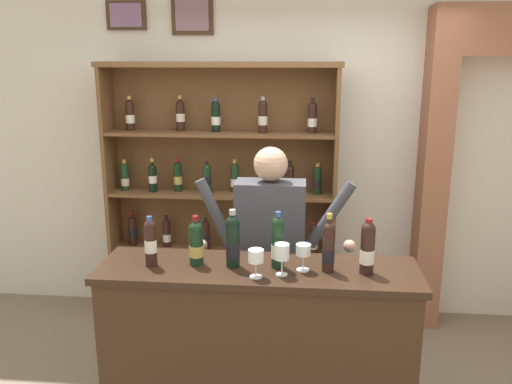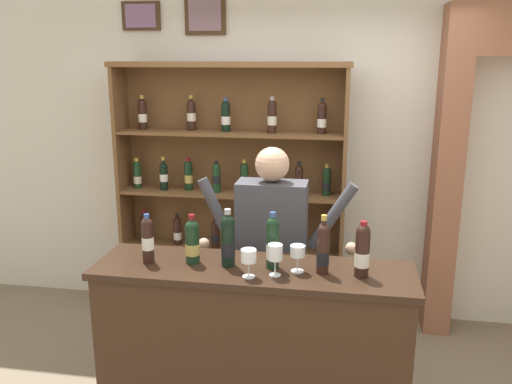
{
  "view_description": "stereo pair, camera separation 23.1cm",
  "coord_description": "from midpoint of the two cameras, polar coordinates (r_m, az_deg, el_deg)",
  "views": [
    {
      "loc": [
        0.12,
        -2.7,
        2.15
      ],
      "look_at": [
        -0.17,
        0.37,
        1.36
      ],
      "focal_mm": 37.12,
      "sensor_mm": 36.0,
      "label": 1
    },
    {
      "loc": [
        0.35,
        -2.66,
        2.15
      ],
      "look_at": [
        -0.17,
        0.37,
        1.36
      ],
      "focal_mm": 37.12,
      "sensor_mm": 36.0,
      "label": 2
    }
  ],
  "objects": [
    {
      "name": "tasting_bottle_riserva",
      "position": [
        2.84,
        5.52,
        -5.91
      ],
      "size": [
        0.07,
        0.07,
        0.32
      ],
      "color": "black",
      "rests_on": "tasting_counter"
    },
    {
      "name": "tasting_bottle_chianti",
      "position": [
        2.84,
        9.66,
        -5.95
      ],
      "size": [
        0.08,
        0.08,
        0.3
      ],
      "color": "black",
      "rests_on": "tasting_counter"
    },
    {
      "name": "wine_shelf",
      "position": [
        4.26,
        -5.28,
        -0.1
      ],
      "size": [
        1.85,
        0.32,
        2.12
      ],
      "color": "brown",
      "rests_on": "ground"
    },
    {
      "name": "tasting_bottle_rosso",
      "position": [
        2.98,
        -13.5,
        -5.28
      ],
      "size": [
        0.07,
        0.07,
        0.28
      ],
      "color": "black",
      "rests_on": "tasting_counter"
    },
    {
      "name": "shopkeeper",
      "position": [
        3.4,
        -0.39,
        -5.35
      ],
      "size": [
        1.03,
        0.22,
        1.61
      ],
      "color": "#2D3347",
      "rests_on": "ground"
    },
    {
      "name": "tasting_counter",
      "position": [
        3.16,
        -1.99,
        -16.83
      ],
      "size": [
        1.76,
        0.49,
        1.03
      ],
      "color": "#382316",
      "rests_on": "ground"
    },
    {
      "name": "back_wall",
      "position": [
        4.41,
        2.41,
        9.1
      ],
      "size": [
        12.0,
        0.19,
        3.49
      ],
      "color": "silver",
      "rests_on": "ground"
    },
    {
      "name": "tasting_bottle_prosecco",
      "position": [
        2.9,
        -4.79,
        -5.27
      ],
      "size": [
        0.08,
        0.08,
        0.33
      ],
      "color": "black",
      "rests_on": "tasting_counter"
    },
    {
      "name": "archway_doorway",
      "position": [
        4.54,
        24.09,
        3.88
      ],
      "size": [
        1.34,
        0.45,
        2.52
      ],
      "color": "#935B42",
      "rests_on": "ground"
    },
    {
      "name": "wine_glass_right",
      "position": [
        2.85,
        2.81,
        -6.45
      ],
      "size": [
        0.08,
        0.08,
        0.15
      ],
      "color": "silver",
      "rests_on": "tasting_counter"
    },
    {
      "name": "wine_glass_spare",
      "position": [
        2.76,
        -2.42,
        -7.1
      ],
      "size": [
        0.08,
        0.08,
        0.15
      ],
      "color": "silver",
      "rests_on": "tasting_counter"
    },
    {
      "name": "tasting_bottle_super_tuscan",
      "position": [
        2.95,
        -8.71,
        -5.47
      ],
      "size": [
        0.08,
        0.08,
        0.28
      ],
      "color": "black",
      "rests_on": "tasting_counter"
    },
    {
      "name": "wine_glass_center",
      "position": [
        2.78,
        0.44,
        -6.66
      ],
      "size": [
        0.08,
        0.08,
        0.17
      ],
      "color": "silver",
      "rests_on": "tasting_counter"
    },
    {
      "name": "tasting_bottle_grappa",
      "position": [
        2.88,
        0.06,
        -5.44
      ],
      "size": [
        0.07,
        0.07,
        0.32
      ],
      "color": "black",
      "rests_on": "tasting_counter"
    }
  ]
}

